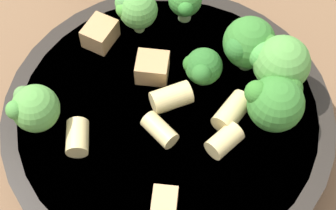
% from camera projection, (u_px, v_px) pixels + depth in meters
% --- Properties ---
extents(ground_plane, '(2.00, 2.00, 0.00)m').
position_uv_depth(ground_plane, '(168.00, 139.00, 0.43)').
color(ground_plane, brown).
extents(pasta_bowl, '(0.23, 0.23, 0.04)m').
position_uv_depth(pasta_bowl, '(168.00, 124.00, 0.41)').
color(pasta_bowl, '#28231E').
rests_on(pasta_bowl, ground_plane).
extents(broccoli_floret_0, '(0.03, 0.03, 0.03)m').
position_uv_depth(broccoli_floret_0, '(202.00, 67.00, 0.39)').
color(broccoli_floret_0, '#9EC175').
rests_on(broccoli_floret_0, pasta_bowl).
extents(broccoli_floret_1, '(0.03, 0.03, 0.04)m').
position_uv_depth(broccoli_floret_1, '(33.00, 108.00, 0.37)').
color(broccoli_floret_1, '#9EC175').
rests_on(broccoli_floret_1, pasta_bowl).
extents(broccoli_floret_2, '(0.04, 0.04, 0.04)m').
position_uv_depth(broccoli_floret_2, '(276.00, 101.00, 0.37)').
color(broccoli_floret_2, '#9EC175').
rests_on(broccoli_floret_2, pasta_bowl).
extents(broccoli_floret_3, '(0.04, 0.04, 0.05)m').
position_uv_depth(broccoli_floret_3, '(278.00, 63.00, 0.38)').
color(broccoli_floret_3, '#84AD60').
rests_on(broccoli_floret_3, pasta_bowl).
extents(broccoli_floret_4, '(0.03, 0.03, 0.03)m').
position_uv_depth(broccoli_floret_4, '(185.00, 1.00, 0.42)').
color(broccoli_floret_4, '#9EC175').
rests_on(broccoli_floret_4, pasta_bowl).
extents(broccoli_floret_5, '(0.04, 0.04, 0.05)m').
position_uv_depth(broccoli_floret_5, '(249.00, 43.00, 0.39)').
color(broccoli_floret_5, '#84AD60').
rests_on(broccoli_floret_5, pasta_bowl).
extents(broccoli_floret_6, '(0.03, 0.03, 0.04)m').
position_uv_depth(broccoli_floret_6, '(135.00, 9.00, 0.42)').
color(broccoli_floret_6, '#93B766').
rests_on(broccoli_floret_6, pasta_bowl).
extents(rigatoni_0, '(0.03, 0.02, 0.02)m').
position_uv_depth(rigatoni_0, '(77.00, 137.00, 0.38)').
color(rigatoni_0, '#E0C67F').
rests_on(rigatoni_0, pasta_bowl).
extents(rigatoni_1, '(0.03, 0.03, 0.02)m').
position_uv_depth(rigatoni_1, '(169.00, 97.00, 0.39)').
color(rigatoni_1, '#E0C67F').
rests_on(rigatoni_1, pasta_bowl).
extents(rigatoni_2, '(0.03, 0.02, 0.02)m').
position_uv_depth(rigatoni_2, '(224.00, 141.00, 0.37)').
color(rigatoni_2, '#E0C67F').
rests_on(rigatoni_2, pasta_bowl).
extents(rigatoni_3, '(0.03, 0.02, 0.02)m').
position_uv_depth(rigatoni_3, '(232.00, 112.00, 0.39)').
color(rigatoni_3, '#E0C67F').
rests_on(rigatoni_3, pasta_bowl).
extents(rigatoni_4, '(0.02, 0.03, 0.01)m').
position_uv_depth(rigatoni_4, '(160.00, 130.00, 0.38)').
color(rigatoni_4, '#E0C67F').
rests_on(rigatoni_4, pasta_bowl).
extents(chicken_chunk_0, '(0.02, 0.03, 0.02)m').
position_uv_depth(chicken_chunk_0, '(152.00, 68.00, 0.40)').
color(chicken_chunk_0, tan).
rests_on(chicken_chunk_0, pasta_bowl).
extents(chicken_chunk_1, '(0.02, 0.02, 0.01)m').
position_uv_depth(chicken_chunk_1, '(165.00, 203.00, 0.35)').
color(chicken_chunk_1, tan).
rests_on(chicken_chunk_1, pasta_bowl).
extents(chicken_chunk_2, '(0.03, 0.02, 0.02)m').
position_uv_depth(chicken_chunk_2, '(100.00, 34.00, 0.42)').
color(chicken_chunk_2, tan).
rests_on(chicken_chunk_2, pasta_bowl).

